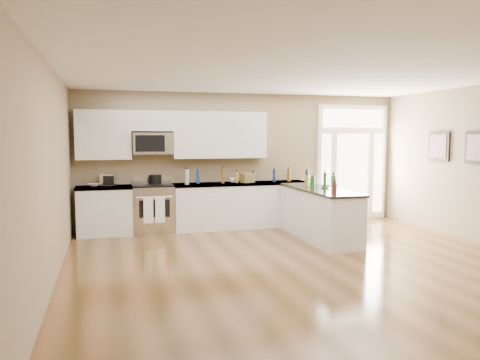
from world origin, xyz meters
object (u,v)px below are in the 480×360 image
Objects in this scene: peninsula_cabinet at (319,216)px; stockpot at (155,179)px; kitchen_range at (153,208)px; toaster_oven at (108,180)px.

stockpot is (-2.83, 1.57, 0.61)m from peninsula_cabinet.
kitchen_range is at bearing -118.35° from stockpot.
stockpot is 0.95× the size of toaster_oven.
stockpot is at bearing 22.00° from toaster_oven.
toaster_oven is at bearing 171.26° from kitchen_range.
kitchen_range reaches higher than peninsula_cabinet.
peninsula_cabinet is 3.24m from kitchen_range.
toaster_oven is (-0.90, 0.01, 0.01)m from stockpot.
kitchen_range is 0.58m from stockpot.
stockpot reaches higher than peninsula_cabinet.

